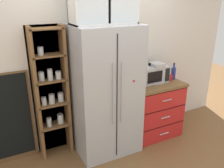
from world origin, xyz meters
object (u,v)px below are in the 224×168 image
at_px(microwave, 152,73).
at_px(bottle_cobalt, 173,72).
at_px(mug_red, 170,77).
at_px(bottle_clear, 137,78).
at_px(refrigerator, 106,91).
at_px(coffee_maker, 155,72).
at_px(chalkboard_menu, 9,119).

height_order(microwave, bottle_cobalt, bottle_cobalt).
distance_m(mug_red, bottle_clear, 0.58).
bearing_deg(microwave, mug_red, -16.58).
height_order(refrigerator, bottle_cobalt, refrigerator).
bearing_deg(bottle_clear, refrigerator, -174.72).
bearing_deg(microwave, coffee_maker, -51.68).
bearing_deg(chalkboard_menu, refrigerator, -13.86).
bearing_deg(chalkboard_menu, bottle_clear, -8.23).
bearing_deg(microwave, bottle_cobalt, -9.05).
bearing_deg(bottle_cobalt, chalkboard_menu, 173.19).
xyz_separation_m(coffee_maker, mug_red, (0.25, -0.04, -0.11)).
bearing_deg(chalkboard_menu, bottle_cobalt, -6.81).
relative_size(microwave, bottle_clear, 1.82).
bearing_deg(mug_red, chalkboard_menu, 172.34).
bearing_deg(bottle_clear, coffee_maker, -2.94).
height_order(bottle_cobalt, chalkboard_menu, chalkboard_menu).
height_order(bottle_clear, bottle_cobalt, bottle_cobalt).
height_order(coffee_maker, bottle_cobalt, coffee_maker).
bearing_deg(coffee_maker, refrigerator, -177.80).
bearing_deg(chalkboard_menu, microwave, -6.40).
relative_size(microwave, mug_red, 3.66).
distance_m(coffee_maker, chalkboard_menu, 2.16).
distance_m(microwave, bottle_clear, 0.29).
relative_size(mug_red, bottle_clear, 0.50).
height_order(bottle_clear, chalkboard_menu, chalkboard_menu).
relative_size(bottle_cobalt, chalkboard_menu, 0.21).
distance_m(microwave, bottle_cobalt, 0.38).
distance_m(refrigerator, mug_red, 1.11).
xyz_separation_m(mug_red, chalkboard_menu, (-2.36, 0.32, -0.30)).
distance_m(refrigerator, bottle_cobalt, 1.21).
bearing_deg(refrigerator, bottle_cobalt, 0.71).
xyz_separation_m(refrigerator, mug_red, (1.11, -0.01, 0.03)).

